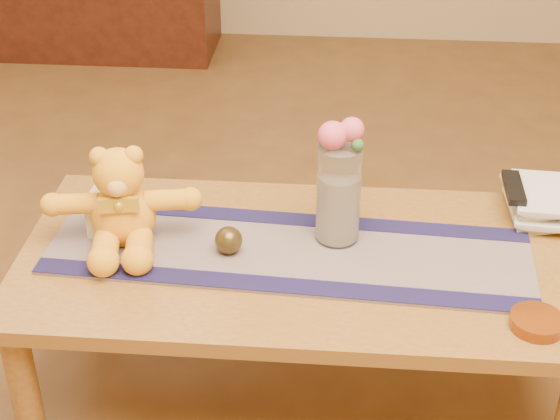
# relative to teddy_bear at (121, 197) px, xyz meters

# --- Properties ---
(floor) EXTENTS (5.50, 5.50, 0.00)m
(floor) POSITION_rel_teddy_bear_xyz_m (0.45, -0.03, -0.58)
(floor) COLOR brown
(floor) RESTS_ON ground
(coffee_table_top) EXTENTS (1.40, 0.70, 0.04)m
(coffee_table_top) POSITION_rel_teddy_bear_xyz_m (0.45, -0.03, -0.15)
(coffee_table_top) COLOR brown
(coffee_table_top) RESTS_ON floor
(table_leg_fl) EXTENTS (0.07, 0.07, 0.41)m
(table_leg_fl) POSITION_rel_teddy_bear_xyz_m (-0.19, -0.32, -0.38)
(table_leg_fl) COLOR brown
(table_leg_fl) RESTS_ON floor
(table_leg_bl) EXTENTS (0.07, 0.07, 0.41)m
(table_leg_bl) POSITION_rel_teddy_bear_xyz_m (-0.19, 0.26, -0.38)
(table_leg_bl) COLOR brown
(table_leg_bl) RESTS_ON floor
(table_leg_br) EXTENTS (0.07, 0.07, 0.41)m
(table_leg_br) POSITION_rel_teddy_bear_xyz_m (1.09, 0.26, -0.38)
(table_leg_br) COLOR brown
(table_leg_br) RESTS_ON floor
(persian_runner) EXTENTS (1.22, 0.42, 0.01)m
(persian_runner) POSITION_rel_teddy_bear_xyz_m (0.42, -0.02, -0.13)
(persian_runner) COLOR #181F44
(persian_runner) RESTS_ON coffee_table_top
(runner_border_near) EXTENTS (1.20, 0.13, 0.00)m
(runner_border_near) POSITION_rel_teddy_bear_xyz_m (0.41, -0.16, -0.12)
(runner_border_near) COLOR #17143D
(runner_border_near) RESTS_ON persian_runner
(runner_border_far) EXTENTS (1.20, 0.13, 0.00)m
(runner_border_far) POSITION_rel_teddy_bear_xyz_m (0.42, 0.13, -0.12)
(runner_border_far) COLOR #17143D
(runner_border_far) RESTS_ON persian_runner
(teddy_bear) EXTENTS (0.41, 0.36, 0.25)m
(teddy_bear) POSITION_rel_teddy_bear_xyz_m (0.00, 0.00, 0.00)
(teddy_bear) COLOR #F5A61F
(teddy_bear) RESTS_ON persian_runner
(pillar_candle) EXTENTS (0.10, 0.10, 0.11)m
(pillar_candle) POSITION_rel_teddy_bear_xyz_m (-0.05, 0.03, -0.07)
(pillar_candle) COLOR beige
(pillar_candle) RESTS_ON persian_runner
(candle_wick) EXTENTS (0.00, 0.00, 0.01)m
(candle_wick) POSITION_rel_teddy_bear_xyz_m (-0.05, 0.03, -0.01)
(candle_wick) COLOR black
(candle_wick) RESTS_ON pillar_candle
(glass_vase) EXTENTS (0.11, 0.11, 0.26)m
(glass_vase) POSITION_rel_teddy_bear_xyz_m (0.53, 0.05, 0.01)
(glass_vase) COLOR silver
(glass_vase) RESTS_ON persian_runner
(potpourri_fill) EXTENTS (0.09, 0.09, 0.18)m
(potpourri_fill) POSITION_rel_teddy_bear_xyz_m (0.53, 0.05, -0.03)
(potpourri_fill) COLOR beige
(potpourri_fill) RESTS_ON glass_vase
(rose_left) EXTENTS (0.07, 0.07, 0.07)m
(rose_left) POSITION_rel_teddy_bear_xyz_m (0.51, 0.04, 0.17)
(rose_left) COLOR #E7516C
(rose_left) RESTS_ON glass_vase
(rose_right) EXTENTS (0.06, 0.06, 0.06)m
(rose_right) POSITION_rel_teddy_bear_xyz_m (0.56, 0.05, 0.18)
(rose_right) COLOR #E7516C
(rose_right) RESTS_ON glass_vase
(blue_flower_back) EXTENTS (0.04, 0.04, 0.04)m
(blue_flower_back) POSITION_rel_teddy_bear_xyz_m (0.54, 0.08, 0.16)
(blue_flower_back) COLOR #494BA0
(blue_flower_back) RESTS_ON glass_vase
(blue_flower_side) EXTENTS (0.04, 0.04, 0.04)m
(blue_flower_side) POSITION_rel_teddy_bear_xyz_m (0.50, 0.07, 0.16)
(blue_flower_side) COLOR #494BA0
(blue_flower_side) RESTS_ON glass_vase
(leaf_sprig) EXTENTS (0.03, 0.03, 0.03)m
(leaf_sprig) POSITION_rel_teddy_bear_xyz_m (0.57, 0.03, 0.15)
(leaf_sprig) COLOR #33662D
(leaf_sprig) RESTS_ON glass_vase
(bronze_ball) EXTENTS (0.07, 0.07, 0.07)m
(bronze_ball) POSITION_rel_teddy_bear_xyz_m (0.27, -0.04, -0.09)
(bronze_ball) COLOR #473717
(bronze_ball) RESTS_ON persian_runner
(book_bottom) EXTENTS (0.17, 0.23, 0.02)m
(book_bottom) POSITION_rel_teddy_bear_xyz_m (0.99, 0.22, -0.12)
(book_bottom) COLOR beige
(book_bottom) RESTS_ON coffee_table_top
(book_lower) EXTENTS (0.19, 0.24, 0.02)m
(book_lower) POSITION_rel_teddy_bear_xyz_m (1.00, 0.21, -0.10)
(book_lower) COLOR beige
(book_lower) RESTS_ON book_bottom
(book_upper) EXTENTS (0.19, 0.24, 0.02)m
(book_upper) POSITION_rel_teddy_bear_xyz_m (0.99, 0.22, -0.08)
(book_upper) COLOR beige
(book_upper) RESTS_ON book_lower
(book_top) EXTENTS (0.18, 0.23, 0.02)m
(book_top) POSITION_rel_teddy_bear_xyz_m (1.00, 0.21, -0.06)
(book_top) COLOR beige
(book_top) RESTS_ON book_upper
(tv_remote) EXTENTS (0.05, 0.16, 0.02)m
(tv_remote) POSITION_rel_teddy_bear_xyz_m (0.99, 0.21, -0.05)
(tv_remote) COLOR black
(tv_remote) RESTS_ON book_top
(amber_dish) EXTENTS (0.15, 0.15, 0.03)m
(amber_dish) POSITION_rel_teddy_bear_xyz_m (0.98, -0.26, -0.12)
(amber_dish) COLOR #BF5914
(amber_dish) RESTS_ON coffee_table_top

